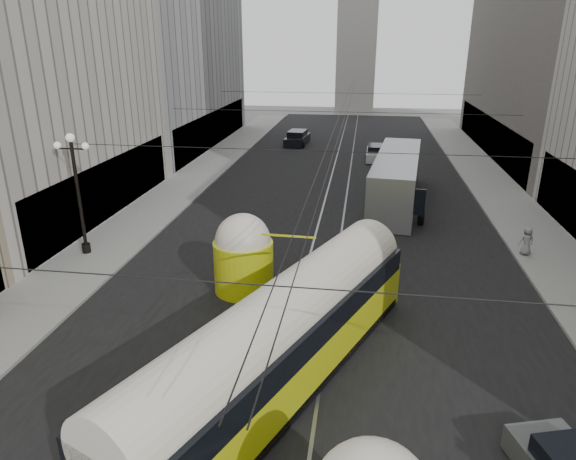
% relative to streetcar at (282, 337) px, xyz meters
% --- Properties ---
extents(road, '(20.00, 85.00, 0.02)m').
position_rel_streetcar_xyz_m(road, '(0.50, 23.87, -1.82)').
color(road, black).
rests_on(road, ground).
extents(sidewalk_left, '(4.00, 72.00, 0.15)m').
position_rel_streetcar_xyz_m(sidewalk_left, '(-11.50, 27.37, -1.75)').
color(sidewalk_left, gray).
rests_on(sidewalk_left, ground).
extents(sidewalk_right, '(4.00, 72.00, 0.15)m').
position_rel_streetcar_xyz_m(sidewalk_right, '(12.50, 27.37, -1.75)').
color(sidewalk_right, gray).
rests_on(sidewalk_right, ground).
extents(rail_left, '(0.12, 85.00, 0.04)m').
position_rel_streetcar_xyz_m(rail_left, '(-0.25, 23.87, -1.82)').
color(rail_left, gray).
rests_on(rail_left, ground).
extents(rail_right, '(0.12, 85.00, 0.04)m').
position_rel_streetcar_xyz_m(rail_right, '(1.25, 23.87, -1.82)').
color(rail_right, gray).
rests_on(rail_right, ground).
extents(building_left_far, '(12.60, 28.60, 28.60)m').
position_rel_streetcar_xyz_m(building_left_far, '(-19.49, 39.37, 12.49)').
color(building_left_far, '#999999').
rests_on(building_left_far, ground).
extents(distant_tower, '(6.00, 6.00, 31.36)m').
position_rel_streetcar_xyz_m(distant_tower, '(0.50, 71.37, 13.15)').
color(distant_tower, '#B2AFA8').
rests_on(distant_tower, ground).
extents(lamppost_left_mid, '(1.86, 0.44, 6.37)m').
position_rel_streetcar_xyz_m(lamppost_left_mid, '(-12.10, 9.37, 1.92)').
color(lamppost_left_mid, black).
rests_on(lamppost_left_mid, sidewalk_left).
extents(catenary, '(25.00, 72.00, 0.23)m').
position_rel_streetcar_xyz_m(catenary, '(0.62, 22.87, 4.06)').
color(catenary, black).
rests_on(catenary, ground).
extents(streetcar, '(8.32, 15.85, 3.73)m').
position_rel_streetcar_xyz_m(streetcar, '(0.00, 0.00, 0.00)').
color(streetcar, '#C0CB11').
rests_on(streetcar, ground).
extents(city_bus, '(4.26, 13.61, 3.39)m').
position_rel_streetcar_xyz_m(city_bus, '(4.68, 21.43, 0.04)').
color(city_bus, '#949698').
rests_on(city_bus, ground).
extents(sedan_white_far, '(1.95, 4.55, 1.42)m').
position_rel_streetcar_xyz_m(sedan_white_far, '(3.56, 35.26, -1.18)').
color(sedan_white_far, white).
rests_on(sedan_white_far, ground).
extents(sedan_dark_far, '(2.42, 5.03, 1.54)m').
position_rel_streetcar_xyz_m(sedan_dark_far, '(-4.95, 41.78, -1.12)').
color(sedan_dark_far, black).
rests_on(sedan_dark_far, ground).
extents(pedestrian_sidewalk_right, '(0.83, 0.60, 1.53)m').
position_rel_streetcar_xyz_m(pedestrian_sidewalk_right, '(11.06, 12.51, -0.91)').
color(pedestrian_sidewalk_right, gray).
rests_on(pedestrian_sidewalk_right, sidewalk_right).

